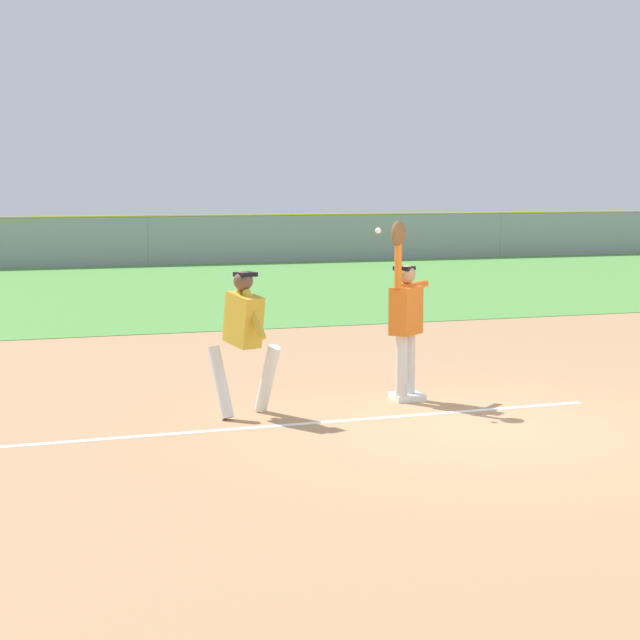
{
  "coord_description": "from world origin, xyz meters",
  "views": [
    {
      "loc": [
        -5.25,
        -10.23,
        2.72
      ],
      "look_at": [
        -1.33,
        1.85,
        1.05
      ],
      "focal_mm": 58.03,
      "sensor_mm": 36.0,
      "label": 1
    }
  ],
  "objects_px": {
    "first_base": "(407,397)",
    "baseball": "(378,231)",
    "parked_car_tan": "(254,236)",
    "runner": "(244,333)",
    "parked_car_red": "(114,239)",
    "fielder": "(405,313)"
  },
  "relations": [
    {
      "from": "first_base",
      "to": "parked_car_tan",
      "type": "xyz_separation_m",
      "value": [
        5.15,
        27.95,
        0.63
      ]
    },
    {
      "from": "baseball",
      "to": "fielder",
      "type": "bearing_deg",
      "value": 15.69
    },
    {
      "from": "fielder",
      "to": "parked_car_tan",
      "type": "distance_m",
      "value": 28.48
    },
    {
      "from": "fielder",
      "to": "parked_car_red",
      "type": "relative_size",
      "value": 0.51
    },
    {
      "from": "runner",
      "to": "parked_car_red",
      "type": "bearing_deg",
      "value": 65.53
    },
    {
      "from": "runner",
      "to": "parked_car_red",
      "type": "xyz_separation_m",
      "value": [
        1.83,
        28.12,
        -0.32
      ]
    },
    {
      "from": "parked_car_red",
      "to": "baseball",
      "type": "bearing_deg",
      "value": -93.94
    },
    {
      "from": "first_base",
      "to": "parked_car_red",
      "type": "distance_m",
      "value": 27.87
    },
    {
      "from": "first_base",
      "to": "runner",
      "type": "xyz_separation_m",
      "value": [
        -2.19,
        -0.26,
        0.96
      ]
    },
    {
      "from": "parked_car_tan",
      "to": "baseball",
      "type": "bearing_deg",
      "value": -103.5
    },
    {
      "from": "first_base",
      "to": "parked_car_tan",
      "type": "relative_size",
      "value": 0.09
    },
    {
      "from": "parked_car_red",
      "to": "parked_car_tan",
      "type": "height_order",
      "value": "same"
    },
    {
      "from": "first_base",
      "to": "baseball",
      "type": "distance_m",
      "value": 2.18
    },
    {
      "from": "first_base",
      "to": "runner",
      "type": "height_order",
      "value": "runner"
    },
    {
      "from": "first_base",
      "to": "parked_car_red",
      "type": "height_order",
      "value": "parked_car_red"
    },
    {
      "from": "fielder",
      "to": "parked_car_red",
      "type": "distance_m",
      "value": 27.92
    },
    {
      "from": "fielder",
      "to": "runner",
      "type": "relative_size",
      "value": 1.33
    },
    {
      "from": "runner",
      "to": "fielder",
      "type": "bearing_deg",
      "value": -15.1
    },
    {
      "from": "runner",
      "to": "baseball",
      "type": "height_order",
      "value": "baseball"
    },
    {
      "from": "fielder",
      "to": "runner",
      "type": "distance_m",
      "value": 2.15
    },
    {
      "from": "first_base",
      "to": "parked_car_red",
      "type": "relative_size",
      "value": 0.08
    },
    {
      "from": "fielder",
      "to": "parked_car_tan",
      "type": "xyz_separation_m",
      "value": [
        5.21,
        28.0,
        -0.45
      ]
    }
  ]
}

